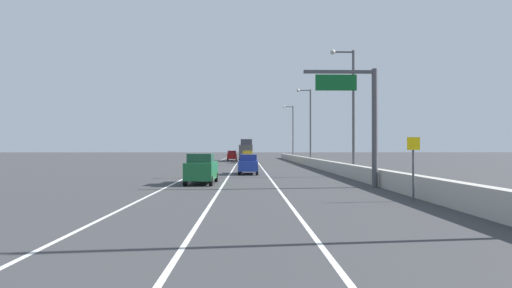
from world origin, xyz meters
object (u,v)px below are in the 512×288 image
Objects in this scene: car_yellow_2 at (248,157)px; speed_advisory_sign at (413,164)px; overhead_sign_gantry at (363,113)px; car_blue_0 at (249,164)px; car_red_3 at (232,156)px; lamp_post_right_fourth at (292,129)px; box_truck at (246,151)px; lamp_post_right_third at (309,122)px; lamp_post_right_second at (351,104)px; car_green_1 at (201,169)px.

speed_advisory_sign is at bearing -81.19° from car_yellow_2.
overhead_sign_gantry reaches higher than car_blue_0.
car_red_3 is (-3.09, 42.22, 0.03)m from car_blue_0.
speed_advisory_sign is at bearing -91.14° from lamp_post_right_fourth.
car_yellow_2 is 13.44m from car_red_3.
speed_advisory_sign is at bearing -82.27° from box_truck.
lamp_post_right_third reaches higher than overhead_sign_gantry.
box_truck reaches higher than speed_advisory_sign.
car_red_3 is (-10.26, 55.76, -3.76)m from overhead_sign_gantry.
car_blue_0 is 29.13m from car_yellow_2.
lamp_post_right_second reaches higher than box_truck.
speed_advisory_sign is 0.69× the size of car_yellow_2.
lamp_post_right_second is 14.85m from car_green_1.
box_truck is (-0.28, 37.81, 0.94)m from car_blue_0.
speed_advisory_sign is 14.58m from car_green_1.
box_truck is (-9.19, -6.60, -4.37)m from lamp_post_right_fourth.
lamp_post_right_third is at bearing -90.34° from lamp_post_right_fourth.
car_green_1 is at bearing -150.52° from lamp_post_right_second.
overhead_sign_gantry is 0.68× the size of lamp_post_right_second.
lamp_post_right_third is at bearing -61.65° from car_red_3.
box_truck is at bearing 90.43° from car_blue_0.
car_green_1 is at bearing -90.23° from car_red_3.
lamp_post_right_third is at bearing -45.18° from car_yellow_2.
lamp_post_right_fourth is (1.73, 57.95, 1.53)m from overhead_sign_gantry.
lamp_post_right_fourth reaches higher than car_blue_0.
speed_advisory_sign is at bearing -86.30° from overhead_sign_gantry.
box_truck is (-7.46, 51.35, -2.85)m from overhead_sign_gantry.
car_yellow_2 is (3.25, 39.87, -0.04)m from car_green_1.
lamp_post_right_second reaches higher than car_blue_0.
overhead_sign_gantry is 56.82m from car_red_3.
lamp_post_right_fourth is 2.51× the size of car_green_1.
lamp_post_right_third is 13.57m from car_yellow_2.
car_blue_0 is at bearing -101.34° from lamp_post_right_fourth.
lamp_post_right_fourth is 2.39× the size of car_red_3.
car_yellow_2 is (-8.85, 33.03, -5.25)m from lamp_post_right_second.
box_truck is at bearing -144.33° from lamp_post_right_fourth.
speed_advisory_sign reaches higher than car_yellow_2.
overhead_sign_gantry is 0.68× the size of lamp_post_right_third.
speed_advisory_sign is 0.65× the size of car_red_3.
car_blue_0 is (-8.80, 3.90, -5.31)m from lamp_post_right_second.
speed_advisory_sign reaches higher than car_green_1.
box_truck is (-9.08, 41.72, -4.37)m from lamp_post_right_second.
box_truck is (-7.90, 58.19, 0.12)m from speed_advisory_sign.
overhead_sign_gantry is 7.47m from speed_advisory_sign.
car_yellow_2 is at bearing 99.61° from overhead_sign_gantry.
box_truck reaches higher than car_blue_0.
lamp_post_right_second is (1.19, 16.48, 4.49)m from speed_advisory_sign.
speed_advisory_sign is 50.10m from car_yellow_2.
lamp_post_right_third is 24.16m from lamp_post_right_fourth.
car_red_3 is at bearing 100.43° from overhead_sign_gantry.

